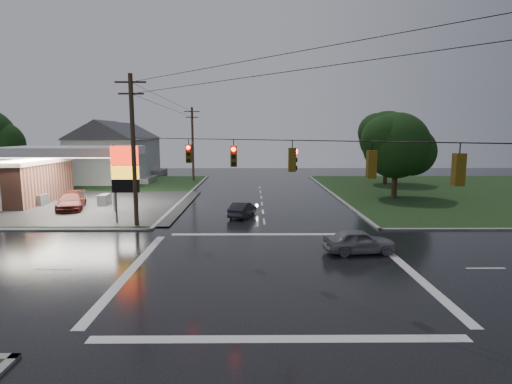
{
  "coord_description": "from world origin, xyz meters",
  "views": [
    {
      "loc": [
        -0.87,
        -19.46,
        6.8
      ],
      "look_at": [
        -0.67,
        6.49,
        3.0
      ],
      "focal_mm": 28.0,
      "sensor_mm": 36.0,
      "label": 1
    }
  ],
  "objects_px": {
    "car_north": "(242,209)",
    "car_pump": "(71,202)",
    "utility_pole_n": "(193,143)",
    "tree_ne_near": "(398,146)",
    "tree_ne_far": "(388,138)",
    "car_crossing": "(359,241)",
    "gas_station": "(1,177)",
    "pylon_sign": "(125,171)",
    "utility_pole_nw": "(133,149)",
    "house_near": "(108,151)",
    "house_far": "(128,148)"
  },
  "relations": [
    {
      "from": "car_north",
      "to": "car_pump",
      "type": "distance_m",
      "value": 15.74
    },
    {
      "from": "utility_pole_n",
      "to": "tree_ne_near",
      "type": "height_order",
      "value": "utility_pole_n"
    },
    {
      "from": "utility_pole_n",
      "to": "tree_ne_far",
      "type": "bearing_deg",
      "value": -8.55
    },
    {
      "from": "tree_ne_far",
      "to": "car_north",
      "type": "xyz_separation_m",
      "value": [
        -18.91,
        -21.01,
        -5.57
      ]
    },
    {
      "from": "tree_ne_far",
      "to": "car_north",
      "type": "relative_size",
      "value": 2.63
    },
    {
      "from": "tree_ne_near",
      "to": "car_pump",
      "type": "distance_m",
      "value": 32.28
    },
    {
      "from": "utility_pole_n",
      "to": "car_crossing",
      "type": "xyz_separation_m",
      "value": [
        14.73,
        -35.29,
        -4.77
      ]
    },
    {
      "from": "gas_station",
      "to": "tree_ne_far",
      "type": "distance_m",
      "value": 45.29
    },
    {
      "from": "car_north",
      "to": "pylon_sign",
      "type": "bearing_deg",
      "value": 33.78
    },
    {
      "from": "utility_pole_nw",
      "to": "house_near",
      "type": "bearing_deg",
      "value": 113.37
    },
    {
      "from": "house_far",
      "to": "car_north",
      "type": "xyz_separation_m",
      "value": [
        20.19,
        -35.02,
        -3.79
      ]
    },
    {
      "from": "car_north",
      "to": "utility_pole_n",
      "type": "bearing_deg",
      "value": -54.86
    },
    {
      "from": "house_far",
      "to": "tree_ne_near",
      "type": "relative_size",
      "value": 1.23
    },
    {
      "from": "house_near",
      "to": "utility_pole_n",
      "type": "bearing_deg",
      "value": 9.91
    },
    {
      "from": "utility_pole_nw",
      "to": "tree_ne_far",
      "type": "bearing_deg",
      "value": 42.59
    },
    {
      "from": "car_crossing",
      "to": "gas_station",
      "type": "bearing_deg",
      "value": 55.03
    },
    {
      "from": "pylon_sign",
      "to": "car_crossing",
      "type": "height_order",
      "value": "pylon_sign"
    },
    {
      "from": "gas_station",
      "to": "car_north",
      "type": "height_order",
      "value": "gas_station"
    },
    {
      "from": "house_far",
      "to": "utility_pole_n",
      "type": "bearing_deg",
      "value": -38.77
    },
    {
      "from": "gas_station",
      "to": "utility_pole_n",
      "type": "distance_m",
      "value": 24.6
    },
    {
      "from": "house_near",
      "to": "tree_ne_far",
      "type": "height_order",
      "value": "tree_ne_far"
    },
    {
      "from": "car_pump",
      "to": "utility_pole_nw",
      "type": "bearing_deg",
      "value": -56.52
    },
    {
      "from": "tree_ne_far",
      "to": "house_near",
      "type": "bearing_deg",
      "value": 176.99
    },
    {
      "from": "pylon_sign",
      "to": "tree_ne_near",
      "type": "relative_size",
      "value": 0.67
    },
    {
      "from": "car_crossing",
      "to": "tree_ne_near",
      "type": "bearing_deg",
      "value": -30.97
    },
    {
      "from": "gas_station",
      "to": "car_north",
      "type": "distance_m",
      "value": 24.92
    },
    {
      "from": "utility_pole_nw",
      "to": "car_pump",
      "type": "xyz_separation_m",
      "value": [
        -7.71,
        6.48,
        -4.96
      ]
    },
    {
      "from": "pylon_sign",
      "to": "tree_ne_near",
      "type": "xyz_separation_m",
      "value": [
        24.64,
        11.49,
        1.55
      ]
    },
    {
      "from": "house_near",
      "to": "tree_ne_far",
      "type": "bearing_deg",
      "value": -3.01
    },
    {
      "from": "car_pump",
      "to": "house_near",
      "type": "bearing_deg",
      "value": 84.12
    },
    {
      "from": "utility_pole_n",
      "to": "car_north",
      "type": "bearing_deg",
      "value": -72.8
    },
    {
      "from": "tree_ne_near",
      "to": "utility_pole_nw",
      "type": "bearing_deg",
      "value": -152.14
    },
    {
      "from": "pylon_sign",
      "to": "house_far",
      "type": "xyz_separation_m",
      "value": [
        -11.45,
        37.5,
        0.39
      ]
    },
    {
      "from": "utility_pole_nw",
      "to": "pylon_sign",
      "type": "bearing_deg",
      "value": 135.0
    },
    {
      "from": "tree_ne_near",
      "to": "house_near",
      "type": "bearing_deg",
      "value": 158.24
    },
    {
      "from": "house_near",
      "to": "tree_ne_near",
      "type": "height_order",
      "value": "tree_ne_near"
    },
    {
      "from": "gas_station",
      "to": "house_near",
      "type": "bearing_deg",
      "value": 73.83
    },
    {
      "from": "car_north",
      "to": "tree_ne_far",
      "type": "bearing_deg",
      "value": -114.04
    },
    {
      "from": "utility_pole_n",
      "to": "house_near",
      "type": "height_order",
      "value": "utility_pole_n"
    },
    {
      "from": "gas_station",
      "to": "pylon_sign",
      "type": "relative_size",
      "value": 4.37
    },
    {
      "from": "gas_station",
      "to": "tree_ne_near",
      "type": "bearing_deg",
      "value": 3.3
    },
    {
      "from": "utility_pole_nw",
      "to": "utility_pole_n",
      "type": "height_order",
      "value": "utility_pole_nw"
    },
    {
      "from": "utility_pole_nw",
      "to": "tree_ne_near",
      "type": "bearing_deg",
      "value": 27.86
    },
    {
      "from": "house_near",
      "to": "tree_ne_far",
      "type": "distance_m",
      "value": 38.19
    },
    {
      "from": "utility_pole_nw",
      "to": "car_crossing",
      "type": "xyz_separation_m",
      "value": [
        14.73,
        -6.79,
        -5.03
      ]
    },
    {
      "from": "tree_ne_far",
      "to": "utility_pole_nw",
      "type": "bearing_deg",
      "value": -137.41
    },
    {
      "from": "car_north",
      "to": "car_pump",
      "type": "height_order",
      "value": "car_pump"
    },
    {
      "from": "gas_station",
      "to": "utility_pole_nw",
      "type": "distance_m",
      "value": 19.38
    },
    {
      "from": "tree_ne_near",
      "to": "car_crossing",
      "type": "xyz_separation_m",
      "value": [
        -8.92,
        -19.29,
        -4.87
      ]
    },
    {
      "from": "house_near",
      "to": "tree_ne_near",
      "type": "relative_size",
      "value": 1.23
    }
  ]
}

